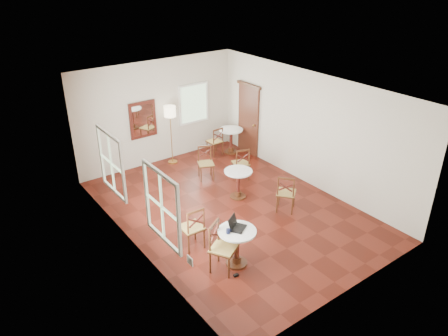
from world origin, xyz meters
The scene contains 17 objects.
ground centered at (0.00, 0.00, 0.00)m, with size 7.00×7.00×0.00m, color #53170E.
room_shell centered at (-0.06, 0.27, 1.89)m, with size 5.02×7.02×3.01m.
cafe_table_near centered at (-1.16, -1.69, 0.49)m, with size 0.75×0.75×0.79m.
cafe_table_mid centered at (0.50, 0.38, 0.46)m, with size 0.71×0.71×0.75m.
cafe_table_back centered at (2.03, 2.70, 0.48)m, with size 0.73×0.73×0.77m.
chair_near_a centered at (-1.56, -0.72, 0.49)m, with size 0.47×0.47×0.99m.
chair_near_b centered at (-1.48, -1.65, 0.51)m, with size 0.65×0.65×1.03m.
chair_mid_a centered at (1.18, 1.13, 0.46)m, with size 0.55×0.55×0.93m.
chair_mid_b centered at (1.02, -0.79, 0.48)m, with size 0.62×0.62×0.96m.
chair_back_a centered at (1.54, 2.84, 0.45)m, with size 0.43×0.43×0.90m.
chair_back_b centered at (0.44, 1.74, 0.45)m, with size 0.55×0.55×0.91m.
floor_lamp centered at (0.20, 3.15, 1.47)m, with size 0.34×0.34×1.74m.
laptop centered at (-1.12, -1.61, 0.85)m, with size 0.43×0.41×0.24m.
mouse centered at (-1.15, -1.80, 0.81)m, with size 0.09×0.05×0.03m, color black.
navy_mug centered at (-1.35, -1.66, 0.84)m, with size 0.12×0.08×0.09m.
water_glass centered at (-1.14, -1.58, 0.85)m, with size 0.06×0.06×0.10m, color white.
power_adapter centered at (-1.39, -1.98, 0.02)m, with size 0.10×0.06×0.04m, color black.
Camera 1 is at (-5.40, -7.05, 5.50)m, focal length 34.42 mm.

